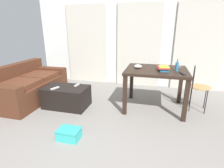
% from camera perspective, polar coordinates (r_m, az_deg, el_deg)
% --- Properties ---
extents(ground_plane, '(7.99, 7.99, 0.00)m').
position_cam_1_polar(ground_plane, '(3.12, 3.60, -11.30)').
color(ground_plane, gray).
extents(wall_back, '(5.68, 0.10, 2.50)m').
position_cam_1_polar(wall_back, '(4.78, 8.88, 14.54)').
color(wall_back, silver).
rests_on(wall_back, ground).
extents(curtains, '(4.04, 0.03, 2.12)m').
position_cam_1_polar(curtains, '(4.71, 8.65, 12.13)').
color(curtains, beige).
rests_on(curtains, ground).
extents(couch, '(0.91, 1.71, 0.77)m').
position_cam_1_polar(couch, '(4.24, -25.84, -0.66)').
color(couch, '#4C2819').
rests_on(couch, ground).
extents(coffee_table, '(0.86, 0.53, 0.41)m').
position_cam_1_polar(coffee_table, '(3.61, -14.68, -4.07)').
color(coffee_table, black).
rests_on(coffee_table, ground).
extents(craft_table, '(1.12, 0.91, 0.79)m').
position_cam_1_polar(craft_table, '(3.38, 14.20, 2.89)').
color(craft_table, black).
rests_on(craft_table, ground).
extents(wire_chair, '(0.37, 0.39, 0.87)m').
position_cam_1_polar(wire_chair, '(3.63, 26.05, 0.44)').
color(wire_chair, '#B7844C').
rests_on(wire_chair, ground).
extents(bottle_near, '(0.06, 0.06, 0.21)m').
position_cam_1_polar(bottle_near, '(3.30, 20.50, 5.41)').
color(bottle_near, teal).
rests_on(bottle_near, craft_table).
extents(bowl, '(0.15, 0.15, 0.07)m').
position_cam_1_polar(bowl, '(3.37, 8.50, 5.77)').
color(bowl, beige).
rests_on(bowl, craft_table).
extents(book_stack, '(0.22, 0.31, 0.08)m').
position_cam_1_polar(book_stack, '(3.28, 16.51, 4.95)').
color(book_stack, '#1E668C').
rests_on(book_stack, craft_table).
extents(tv_remote_on_table, '(0.09, 0.18, 0.02)m').
position_cam_1_polar(tv_remote_on_table, '(3.13, 22.16, 3.23)').
color(tv_remote_on_table, '#232326').
rests_on(tv_remote_on_table, craft_table).
extents(scissors, '(0.10, 0.11, 0.00)m').
position_cam_1_polar(scissors, '(3.65, 21.05, 5.19)').
color(scissors, '#9EA0A5').
rests_on(scissors, craft_table).
extents(tv_remote_primary, '(0.06, 0.15, 0.02)m').
position_cam_1_polar(tv_remote_primary, '(3.57, -11.47, -0.37)').
color(tv_remote_primary, '#B7B7B2').
rests_on(tv_remote_primary, coffee_table).
extents(tv_remote_secondary, '(0.10, 0.19, 0.02)m').
position_cam_1_polar(tv_remote_secondary, '(3.50, -18.22, -1.31)').
color(tv_remote_secondary, '#B7B7B2').
rests_on(tv_remote_secondary, coffee_table).
extents(shoebox, '(0.31, 0.24, 0.15)m').
position_cam_1_polar(shoebox, '(2.66, -13.86, -15.59)').
color(shoebox, '#33B2AD').
rests_on(shoebox, ground).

